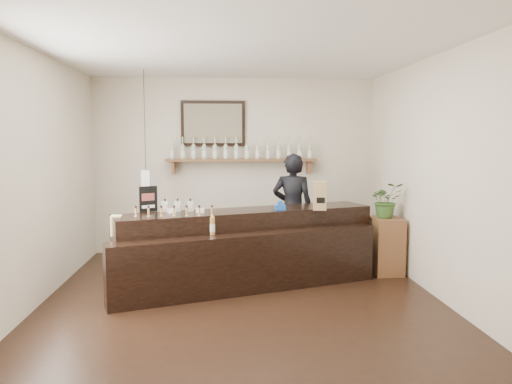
{
  "coord_description": "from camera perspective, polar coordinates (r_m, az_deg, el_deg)",
  "views": [
    {
      "loc": [
        -0.24,
        -5.58,
        1.82
      ],
      "look_at": [
        0.21,
        0.7,
        1.16
      ],
      "focal_mm": 35.0,
      "sensor_mm": 36.0,
      "label": 1
    }
  ],
  "objects": [
    {
      "name": "ground",
      "position": [
        5.87,
        -1.58,
        -12.09
      ],
      "size": [
        5.0,
        5.0,
        0.0
      ],
      "primitive_type": "plane",
      "color": "black",
      "rests_on": "ground"
    },
    {
      "name": "room_shell",
      "position": [
        5.58,
        -1.63,
        4.77
      ],
      "size": [
        5.0,
        5.0,
        5.0
      ],
      "color": "beige",
      "rests_on": "ground"
    },
    {
      "name": "back_wall_decor",
      "position": [
        7.95,
        -3.39,
        5.47
      ],
      "size": [
        2.66,
        0.96,
        1.69
      ],
      "color": "brown",
      "rests_on": "ground"
    },
    {
      "name": "counter",
      "position": [
        6.31,
        -1.01,
        -6.66
      ],
      "size": [
        3.35,
        1.93,
        1.09
      ],
      "color": "black",
      "rests_on": "ground"
    },
    {
      "name": "promo_sign",
      "position": [
        6.29,
        -12.21,
        -0.8
      ],
      "size": [
        0.21,
        0.13,
        0.32
      ],
      "color": "black",
      "rests_on": "counter"
    },
    {
      "name": "paper_bag",
      "position": [
        6.37,
        7.3,
        -0.42
      ],
      "size": [
        0.19,
        0.16,
        0.37
      ],
      "color": "#9B7E4B",
      "rests_on": "counter"
    },
    {
      "name": "tape_dispenser",
      "position": [
        6.35,
        2.78,
        -1.66
      ],
      "size": [
        0.14,
        0.07,
        0.11
      ],
      "color": "blue",
      "rests_on": "counter"
    },
    {
      "name": "side_cabinet",
      "position": [
        7.08,
        14.53,
        -5.93
      ],
      "size": [
        0.4,
        0.54,
        0.77
      ],
      "color": "brown",
      "rests_on": "ground"
    },
    {
      "name": "potted_plant",
      "position": [
        6.98,
        14.66,
        -0.9
      ],
      "size": [
        0.44,
        0.39,
        0.48
      ],
      "primitive_type": "imported",
      "rotation": [
        0.0,
        0.0,
        0.02
      ],
      "color": "#355E25",
      "rests_on": "side_cabinet"
    },
    {
      "name": "shopkeeper",
      "position": [
        7.26,
        4.22,
        -1.16
      ],
      "size": [
        0.77,
        0.61,
        1.84
      ],
      "primitive_type": "imported",
      "rotation": [
        0.0,
        0.0,
        2.85
      ],
      "color": "black",
      "rests_on": "ground"
    }
  ]
}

